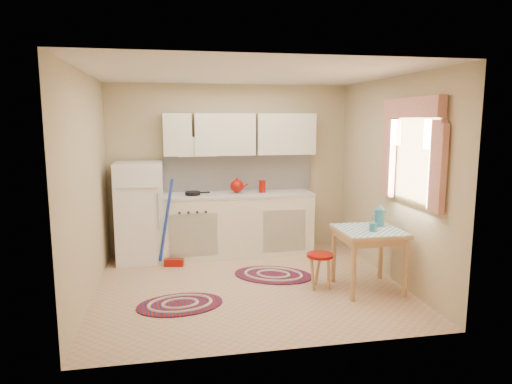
# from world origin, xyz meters

# --- Properties ---
(room_shell) EXTENTS (3.64, 3.60, 2.52)m
(room_shell) POSITION_xyz_m (0.16, 0.24, 1.60)
(room_shell) COLOR tan
(room_shell) RESTS_ON ground
(fridge) EXTENTS (0.65, 0.60, 1.40)m
(fridge) POSITION_xyz_m (-1.33, 1.25, 0.70)
(fridge) COLOR white
(fridge) RESTS_ON ground
(broom) EXTENTS (0.30, 0.17, 1.20)m
(broom) POSITION_xyz_m (-0.88, 0.90, 0.60)
(broom) COLOR #1B36A9
(broom) RESTS_ON ground
(base_cabinets) EXTENTS (2.25, 0.60, 0.88)m
(base_cabinets) POSITION_xyz_m (0.02, 1.30, 0.44)
(base_cabinets) COLOR white
(base_cabinets) RESTS_ON ground
(countertop) EXTENTS (2.27, 0.62, 0.04)m
(countertop) POSITION_xyz_m (0.02, 1.30, 0.90)
(countertop) COLOR silver
(countertop) RESTS_ON base_cabinets
(frying_pan) EXTENTS (0.23, 0.23, 0.05)m
(frying_pan) POSITION_xyz_m (-0.59, 1.25, 0.94)
(frying_pan) COLOR black
(frying_pan) RESTS_ON countertop
(red_kettle) EXTENTS (0.23, 0.21, 0.21)m
(red_kettle) POSITION_xyz_m (0.05, 1.30, 1.03)
(red_kettle) COLOR #960D05
(red_kettle) RESTS_ON countertop
(red_canister) EXTENTS (0.10, 0.10, 0.16)m
(red_canister) POSITION_xyz_m (0.43, 1.30, 1.00)
(red_canister) COLOR #960D05
(red_canister) RESTS_ON countertop
(table) EXTENTS (0.72, 0.72, 0.72)m
(table) POSITION_xyz_m (1.36, -0.38, 0.36)
(table) COLOR tan
(table) RESTS_ON ground
(stool) EXTENTS (0.35, 0.35, 0.42)m
(stool) POSITION_xyz_m (0.81, -0.25, 0.21)
(stool) COLOR #960D05
(stool) RESTS_ON ground
(coffee_pot) EXTENTS (0.16, 0.15, 0.28)m
(coffee_pot) POSITION_xyz_m (1.54, -0.26, 0.86)
(coffee_pot) COLOR #296A7D
(coffee_pot) RESTS_ON table
(mug) EXTENTS (0.11, 0.11, 0.10)m
(mug) POSITION_xyz_m (1.35, -0.48, 0.77)
(mug) COLOR #296A7D
(mug) RESTS_ON table
(rug_center) EXTENTS (1.20, 1.04, 0.02)m
(rug_center) POSITION_xyz_m (0.37, 0.28, 0.01)
(rug_center) COLOR maroon
(rug_center) RESTS_ON ground
(rug_left) EXTENTS (1.00, 0.73, 0.02)m
(rug_left) POSITION_xyz_m (-0.83, -0.46, 0.01)
(rug_left) COLOR maroon
(rug_left) RESTS_ON ground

